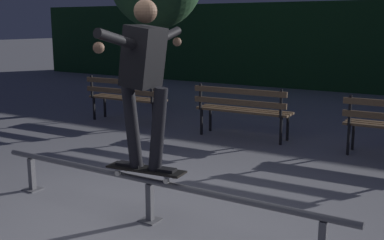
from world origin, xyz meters
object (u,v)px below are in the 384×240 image
(grind_rail, at_px, (150,188))
(skateboarder, at_px, (144,71))
(skateboard, at_px, (146,170))
(park_bench_leftmost, at_px, (125,95))
(park_bench_left_center, at_px, (242,106))

(grind_rail, xyz_separation_m, skateboarder, (-0.04, 0.00, 1.11))
(skateboard, bearing_deg, park_bench_leftmost, 131.97)
(park_bench_left_center, bearing_deg, skateboard, -78.87)
(grind_rail, relative_size, skateboard, 4.92)
(grind_rail, bearing_deg, skateboarder, 179.55)
(park_bench_leftmost, bearing_deg, grind_rail, -47.65)
(park_bench_leftmost, height_order, park_bench_left_center, same)
(skateboarder, height_order, park_bench_left_center, skateboarder)
(skateboard, bearing_deg, park_bench_left_center, 101.13)
(grind_rail, distance_m, skateboard, 0.18)
(skateboarder, bearing_deg, park_bench_leftmost, 132.00)
(skateboard, xyz_separation_m, park_bench_leftmost, (-3.14, 3.49, 0.03))
(skateboard, height_order, skateboarder, skateboarder)
(park_bench_leftmost, bearing_deg, park_bench_left_center, 0.00)
(skateboard, distance_m, park_bench_leftmost, 4.69)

